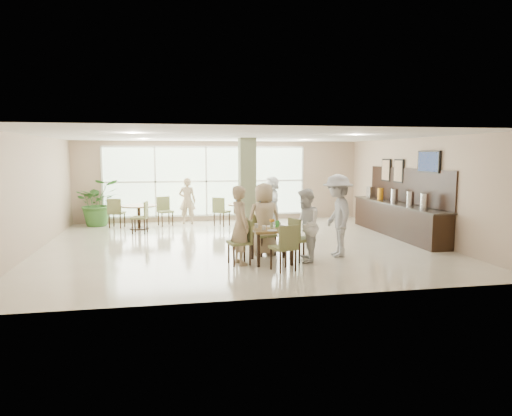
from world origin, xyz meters
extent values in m
plane|color=beige|center=(0.00, 0.00, 0.00)|extent=(10.00, 10.00, 0.00)
plane|color=white|center=(0.00, 0.00, 2.80)|extent=(10.00, 10.00, 0.00)
plane|color=tan|center=(0.00, 4.50, 1.40)|extent=(10.00, 0.00, 10.00)
plane|color=tan|center=(0.00, -4.50, 1.40)|extent=(10.00, 0.00, 10.00)
plane|color=tan|center=(-5.00, 0.00, 1.40)|extent=(0.00, 9.00, 9.00)
plane|color=tan|center=(5.00, 0.00, 1.40)|extent=(0.00, 9.00, 9.00)
plane|color=silver|center=(-0.50, 4.47, 1.40)|extent=(7.00, 0.00, 7.00)
cube|color=#6E7551|center=(0.40, 1.20, 1.40)|extent=(0.45, 0.45, 2.80)
cube|color=brown|center=(0.39, -2.04, 0.72)|extent=(0.86, 0.86, 0.05)
cube|color=black|center=(0.02, -2.40, 0.35)|extent=(0.06, 0.06, 0.70)
cube|color=black|center=(0.75, -2.40, 0.35)|extent=(0.06, 0.06, 0.70)
cube|color=black|center=(0.02, -1.67, 0.35)|extent=(0.06, 0.06, 0.70)
cube|color=black|center=(0.75, -1.67, 0.35)|extent=(0.06, 0.06, 0.70)
cylinder|color=brown|center=(-2.74, 3.12, 0.73)|extent=(1.11, 1.11, 0.04)
cylinder|color=black|center=(-2.74, 3.12, 0.35)|extent=(0.10, 0.10, 0.71)
cylinder|color=black|center=(-2.74, 3.12, 0.01)|extent=(0.60, 0.60, 0.03)
cylinder|color=brown|center=(0.57, 2.89, 0.73)|extent=(1.03, 1.03, 0.04)
cylinder|color=black|center=(0.57, 2.89, 0.35)|extent=(0.10, 0.10, 0.71)
cylinder|color=black|center=(0.57, 2.89, 0.01)|extent=(0.60, 0.60, 0.03)
cylinder|color=white|center=(0.60, -1.83, 0.80)|extent=(0.08, 0.08, 0.10)
cylinder|color=white|center=(0.07, -1.92, 0.80)|extent=(0.08, 0.08, 0.10)
cylinder|color=white|center=(0.17, -2.23, 0.80)|extent=(0.08, 0.08, 0.10)
cylinder|color=white|center=(0.57, -2.26, 0.80)|extent=(0.08, 0.08, 0.10)
cylinder|color=white|center=(0.32, -2.37, 0.76)|extent=(0.20, 0.20, 0.01)
cylinder|color=white|center=(0.42, -1.82, 0.76)|extent=(0.20, 0.20, 0.01)
cylinder|color=white|center=(0.67, -2.12, 0.76)|extent=(0.20, 0.20, 0.01)
cylinder|color=#99B27F|center=(0.39, -2.04, 0.81)|extent=(0.07, 0.07, 0.12)
sphere|color=orange|center=(0.42, -2.04, 0.92)|extent=(0.07, 0.07, 0.07)
sphere|color=orange|center=(0.37, -2.01, 0.92)|extent=(0.07, 0.07, 0.07)
sphere|color=orange|center=(0.37, -2.06, 0.92)|extent=(0.07, 0.07, 0.07)
cube|color=green|center=(0.54, -1.94, 0.82)|extent=(0.10, 0.06, 0.15)
cube|color=black|center=(4.68, 0.50, 0.45)|extent=(0.60, 4.60, 0.90)
cube|color=black|center=(4.68, 0.50, 0.92)|extent=(0.64, 4.70, 0.04)
cube|color=black|center=(4.97, 0.50, 1.45)|extent=(0.04, 4.60, 1.00)
cylinder|color=silver|center=(4.68, -0.90, 1.14)|extent=(0.20, 0.20, 0.40)
cylinder|color=silver|center=(4.68, -0.20, 1.14)|extent=(0.20, 0.20, 0.40)
cylinder|color=silver|center=(4.68, 0.70, 1.14)|extent=(0.20, 0.20, 0.40)
cylinder|color=orange|center=(4.68, 1.60, 1.12)|extent=(0.18, 0.18, 0.36)
cube|color=silver|center=(4.68, 2.30, 1.12)|extent=(0.18, 0.30, 0.36)
cube|color=black|center=(4.94, -0.60, 2.15)|extent=(0.06, 1.00, 0.58)
cube|color=#7F99CC|center=(4.92, -0.60, 2.15)|extent=(0.01, 0.92, 0.50)
cube|color=black|center=(4.95, 1.00, 1.85)|extent=(0.04, 0.55, 0.70)
cube|color=brown|center=(4.92, 1.00, 1.85)|extent=(0.01, 0.47, 0.62)
cube|color=black|center=(4.95, 1.80, 1.85)|extent=(0.04, 0.55, 0.70)
cube|color=brown|center=(4.92, 1.80, 1.85)|extent=(0.01, 0.47, 0.62)
imported|color=#366829|center=(-4.10, 4.03, 0.77)|extent=(1.72, 1.72, 1.54)
imported|color=tan|center=(-0.31, -2.08, 0.85)|extent=(0.54, 0.70, 1.69)
imported|color=tan|center=(0.37, -1.31, 0.85)|extent=(0.89, 0.57, 1.70)
imported|color=white|center=(1.11, -2.15, 0.81)|extent=(0.79, 0.91, 1.61)
imported|color=#AAAAAC|center=(2.00, -1.73, 0.95)|extent=(0.82, 1.29, 1.90)
imported|color=#3C69B4|center=(0.58, 2.10, 0.79)|extent=(1.01, 0.68, 1.59)
imported|color=white|center=(1.48, 2.78, 0.82)|extent=(0.71, 1.54, 1.64)
imported|color=tan|center=(-1.20, 3.84, 0.79)|extent=(0.64, 0.48, 1.57)
camera|label=1|loc=(-1.77, -11.57, 2.35)|focal=32.00mm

